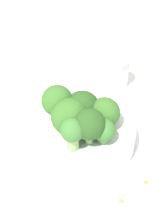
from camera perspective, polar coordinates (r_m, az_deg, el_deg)
ground_plane at (r=0.61m, az=0.00°, el=-4.71°), size 3.00×3.00×0.00m
bowl at (r=0.60m, az=0.00°, el=-3.53°), size 0.16×0.16×0.04m
broccoli_floret_0 at (r=0.54m, az=0.62°, el=-1.96°), size 0.05×0.05×0.06m
broccoli_floret_1 at (r=0.56m, az=-2.16°, el=-0.79°), size 0.06×0.06×0.06m
broccoli_floret_2 at (r=0.57m, az=0.04°, el=0.61°), size 0.05×0.05×0.06m
broccoli_floret_3 at (r=0.57m, az=3.14°, el=-0.20°), size 0.05×0.05×0.05m
broccoli_floret_4 at (r=0.53m, az=-1.76°, el=-3.10°), size 0.04×0.04×0.05m
broccoli_floret_5 at (r=0.57m, az=-4.10°, el=1.57°), size 0.05×0.05×0.06m
broccoli_floret_6 at (r=0.55m, az=3.01°, el=-2.86°), size 0.04×0.04×0.04m
pepper_shaker at (r=0.71m, az=5.16°, el=6.04°), size 0.04×0.04×0.06m
almond_crumb_1 at (r=0.57m, az=9.44°, el=-10.37°), size 0.01×0.01×0.01m
almond_crumb_2 at (r=0.54m, az=5.73°, el=-13.21°), size 0.01×0.01×0.01m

